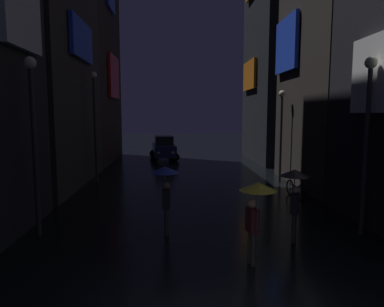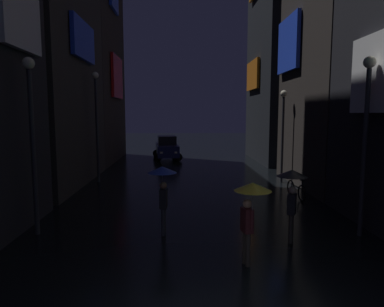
% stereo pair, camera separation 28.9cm
% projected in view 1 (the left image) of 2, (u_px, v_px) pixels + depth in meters
% --- Properties ---
extents(building_left_far, '(4.25, 8.85, 18.08)m').
position_uv_depth(building_left_far, '(85.00, 43.00, 26.00)').
color(building_left_far, '#2D2826').
rests_on(building_left_far, ground).
extents(building_right_far, '(4.25, 8.15, 19.72)m').
position_uv_depth(building_right_far, '(280.00, 34.00, 26.40)').
color(building_right_far, black).
rests_on(building_right_far, ground).
extents(pedestrian_foreground_left_blue, '(0.90, 0.90, 2.12)m').
position_uv_depth(pedestrian_foreground_left_blue, '(165.00, 181.00, 10.56)').
color(pedestrian_foreground_left_blue, '#2D2D38').
rests_on(pedestrian_foreground_left_blue, ground).
extents(pedestrian_far_right_black, '(0.90, 0.90, 2.12)m').
position_uv_depth(pedestrian_far_right_black, '(295.00, 185.00, 10.00)').
color(pedestrian_far_right_black, '#38332D').
rests_on(pedestrian_far_right_black, ground).
extents(pedestrian_near_crossing_yellow, '(0.90, 0.90, 2.12)m').
position_uv_depth(pedestrian_near_crossing_yellow, '(256.00, 200.00, 8.25)').
color(pedestrian_near_crossing_yellow, '#38332D').
rests_on(pedestrian_near_crossing_yellow, ground).
extents(bicycle_parked_at_storefront, '(0.26, 1.82, 0.96)m').
position_uv_depth(bicycle_parked_at_storefront, '(296.00, 189.00, 15.19)').
color(bicycle_parked_at_storefront, black).
rests_on(bicycle_parked_at_storefront, ground).
extents(car_distant, '(2.53, 4.28, 1.92)m').
position_uv_depth(car_distant, '(164.00, 148.00, 28.04)').
color(car_distant, navy).
rests_on(car_distant, ground).
extents(streetlamp_right_near, '(0.36, 0.36, 5.42)m').
position_uv_depth(streetlamp_right_near, '(367.00, 125.00, 10.27)').
color(streetlamp_right_near, '#2D2D33').
rests_on(streetlamp_right_near, ground).
extents(streetlamp_left_near, '(0.36, 0.36, 5.41)m').
position_uv_depth(streetlamp_left_near, '(33.00, 126.00, 10.20)').
color(streetlamp_left_near, '#2D2D33').
rests_on(streetlamp_left_near, ground).
extents(streetlamp_right_far, '(0.36, 0.36, 4.97)m').
position_uv_depth(streetlamp_right_far, '(281.00, 124.00, 18.41)').
color(streetlamp_right_far, '#2D2D33').
rests_on(streetlamp_right_far, ground).
extents(streetlamp_left_far, '(0.36, 0.36, 5.94)m').
position_uv_depth(streetlamp_left_far, '(95.00, 115.00, 18.26)').
color(streetlamp_left_far, '#2D2D33').
rests_on(streetlamp_left_far, ground).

